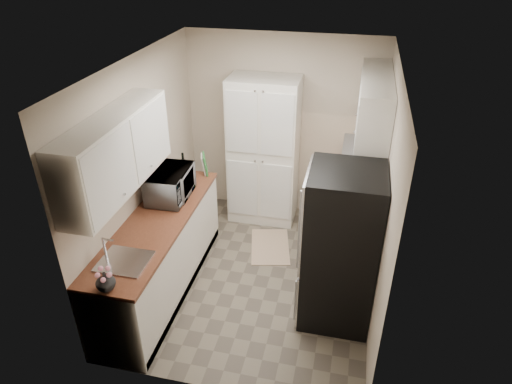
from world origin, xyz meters
TOP-DOWN VIEW (x-y plane):
  - ground at (0.00, 0.00)m, footprint 3.20×3.20m
  - room_shell at (-0.02, -0.01)m, footprint 2.64×3.24m
  - pantry_cabinet at (-0.20, 1.32)m, footprint 0.90×0.55m
  - base_cabinet_left at (-0.99, -0.43)m, footprint 0.60×2.30m
  - countertop_left at (-0.99, -0.43)m, footprint 0.63×2.33m
  - base_cabinet_right at (0.99, 1.19)m, footprint 0.60×0.80m
  - countertop_right at (0.99, 1.19)m, footprint 0.63×0.83m
  - electric_range at (0.97, 0.39)m, footprint 0.71×0.78m
  - refrigerator at (0.94, -0.41)m, footprint 0.70×0.72m
  - microwave at (-1.01, 0.05)m, footprint 0.44×0.63m
  - wine_bottle at (-1.00, 0.45)m, footprint 0.09×0.09m
  - flower_vase at (-0.97, -1.52)m, footprint 0.19×0.19m
  - cutting_board at (-0.81, 0.70)m, footprint 0.09×0.20m
  - toaster_oven at (0.98, 1.21)m, footprint 0.32×0.38m
  - fruit_basket at (0.98, 1.23)m, footprint 0.30×0.30m
  - kitchen_mat at (0.05, 0.58)m, footprint 0.63×0.85m

SIDE VIEW (x-z plane):
  - ground at x=0.00m, z-range 0.00..0.00m
  - kitchen_mat at x=0.05m, z-range 0.00..0.01m
  - base_cabinet_left at x=-0.99m, z-range 0.00..0.88m
  - base_cabinet_right at x=0.99m, z-range 0.00..0.88m
  - electric_range at x=0.97m, z-range -0.09..1.04m
  - refrigerator at x=0.94m, z-range 0.00..1.70m
  - countertop_left at x=-0.99m, z-range 0.88..0.92m
  - countertop_right at x=0.99m, z-range 0.88..0.92m
  - pantry_cabinet at x=-0.20m, z-range 0.00..2.00m
  - flower_vase at x=-0.97m, z-range 0.92..1.10m
  - toaster_oven at x=0.98m, z-range 0.92..1.11m
  - cutting_board at x=-0.81m, z-range 0.92..1.18m
  - wine_bottle at x=-1.00m, z-range 0.92..1.26m
  - microwave at x=-1.01m, z-range 0.92..1.26m
  - fruit_basket at x=0.98m, z-range 1.11..1.22m
  - room_shell at x=-0.02m, z-range 0.37..2.89m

